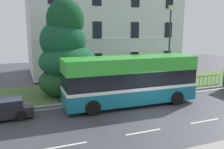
# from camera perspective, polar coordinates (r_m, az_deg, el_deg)

# --- Properties ---
(ground_plane) EXTENTS (60.00, 56.00, 0.18)m
(ground_plane) POSITION_cam_1_polar(r_m,az_deg,el_deg) (15.88, 8.67, -8.32)
(ground_plane) COLOR #3F3F46
(georgian_townhouse) EXTENTS (17.48, 9.70, 12.25)m
(georgian_townhouse) POSITION_cam_1_polar(r_m,az_deg,el_deg) (29.69, -2.54, 12.91)
(georgian_townhouse) COLOR silver
(georgian_townhouse) RESTS_ON ground_plane
(iron_verge_railing) EXTENTS (14.53, 0.04, 0.97)m
(iron_verge_railing) POSITION_cam_1_polar(r_m,az_deg,el_deg) (19.34, 9.23, -2.91)
(iron_verge_railing) COLOR black
(iron_verge_railing) RESTS_ON ground_plane
(evergreen_tree) EXTENTS (4.53, 4.44, 7.50)m
(evergreen_tree) POSITION_cam_1_polar(r_m,az_deg,el_deg) (18.63, -11.07, 4.57)
(evergreen_tree) COLOR #423328
(evergreen_tree) RESTS_ON ground_plane
(single_decker_bus) EXTENTS (9.25, 2.83, 3.34)m
(single_decker_bus) POSITION_cam_1_polar(r_m,az_deg,el_deg) (16.26, 4.45, -1.30)
(single_decker_bus) COLOR #156A7C
(single_decker_bus) RESTS_ON ground_plane
(street_lamp_post) EXTENTS (0.36, 0.24, 7.00)m
(street_lamp_post) POSITION_cam_1_polar(r_m,az_deg,el_deg) (20.70, 13.72, 7.60)
(street_lamp_post) COLOR #333338
(street_lamp_post) RESTS_ON ground_plane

